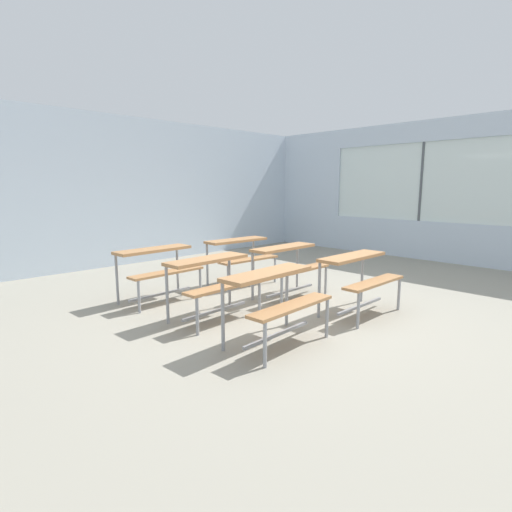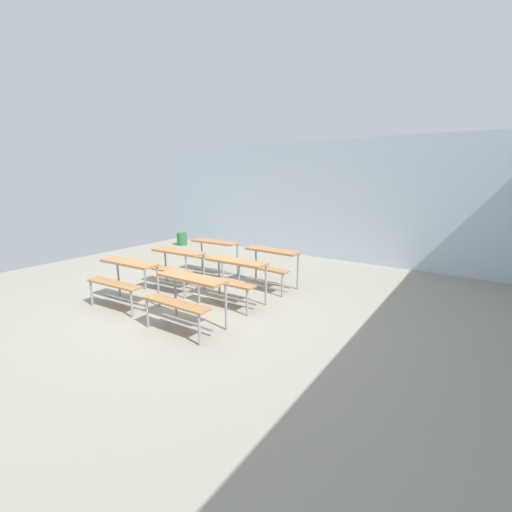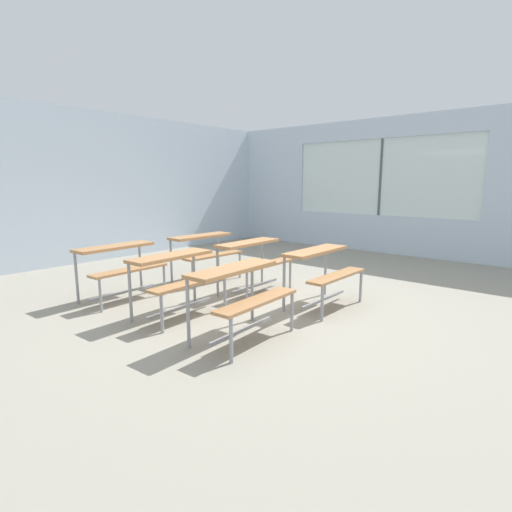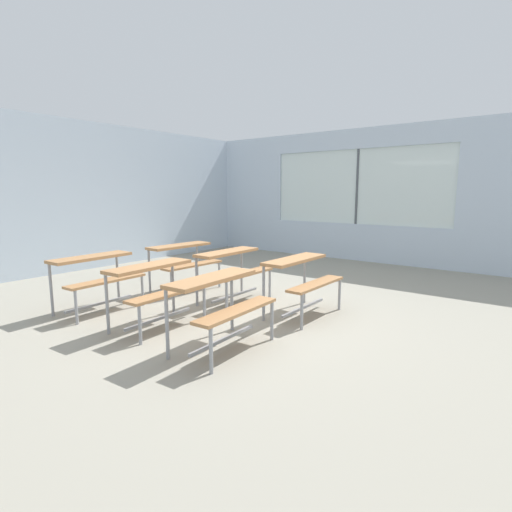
{
  "view_description": "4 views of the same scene",
  "coord_description": "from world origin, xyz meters",
  "px_view_note": "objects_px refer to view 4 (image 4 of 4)",
  "views": [
    {
      "loc": [
        -3.8,
        -3.3,
        1.6
      ],
      "look_at": [
        -0.17,
        0.41,
        0.7
      ],
      "focal_mm": 28.0,
      "sensor_mm": 36.0,
      "label": 1
    },
    {
      "loc": [
        3.97,
        -4.0,
        2.14
      ],
      "look_at": [
        0.52,
        1.14,
        0.7
      ],
      "focal_mm": 24.36,
      "sensor_mm": 36.0,
      "label": 2
    },
    {
      "loc": [
        -3.8,
        -3.3,
        1.6
      ],
      "look_at": [
        0.22,
        0.13,
        0.62
      ],
      "focal_mm": 28.0,
      "sensor_mm": 36.0,
      "label": 3
    },
    {
      "loc": [
        -3.8,
        -3.3,
        1.6
      ],
      "look_at": [
        0.79,
        0.22,
        0.66
      ],
      "focal_mm": 28.0,
      "sensor_mm": 36.0,
      "label": 4
    }
  ],
  "objects_px": {
    "desk_bench_r0c0": "(220,295)",
    "desk_bench_r1c0": "(156,280)",
    "desk_bench_r2c0": "(97,270)",
    "desk_bench_r2c1": "(184,256)",
    "desk_bench_r0c1": "(302,272)",
    "desk_bench_r1c1": "(233,264)"
  },
  "relations": [
    {
      "from": "desk_bench_r0c0",
      "to": "desk_bench_r1c0",
      "type": "bearing_deg",
      "value": 85.02
    },
    {
      "from": "desk_bench_r0c0",
      "to": "desk_bench_r2c0",
      "type": "xyz_separation_m",
      "value": [
        -0.03,
        2.22,
        0.0
      ]
    },
    {
      "from": "desk_bench_r0c1",
      "to": "desk_bench_r2c0",
      "type": "bearing_deg",
      "value": 123.27
    },
    {
      "from": "desk_bench_r0c0",
      "to": "desk_bench_r1c1",
      "type": "bearing_deg",
      "value": 33.77
    },
    {
      "from": "desk_bench_r1c1",
      "to": "desk_bench_r0c0",
      "type": "bearing_deg",
      "value": -144.13
    },
    {
      "from": "desk_bench_r2c0",
      "to": "desk_bench_r2c1",
      "type": "bearing_deg",
      "value": -5.11
    },
    {
      "from": "desk_bench_r1c1",
      "to": "desk_bench_r2c0",
      "type": "xyz_separation_m",
      "value": [
        -1.46,
        1.16,
        0.0
      ]
    },
    {
      "from": "desk_bench_r0c0",
      "to": "desk_bench_r0c1",
      "type": "height_order",
      "value": "same"
    },
    {
      "from": "desk_bench_r2c0",
      "to": "desk_bench_r2c1",
      "type": "relative_size",
      "value": 1.0
    },
    {
      "from": "desk_bench_r0c0",
      "to": "desk_bench_r0c1",
      "type": "bearing_deg",
      "value": -5.22
    },
    {
      "from": "desk_bench_r0c0",
      "to": "desk_bench_r1c0",
      "type": "height_order",
      "value": "same"
    },
    {
      "from": "desk_bench_r1c0",
      "to": "desk_bench_r0c0",
      "type": "bearing_deg",
      "value": -94.86
    },
    {
      "from": "desk_bench_r0c1",
      "to": "desk_bench_r2c0",
      "type": "relative_size",
      "value": 0.98
    },
    {
      "from": "desk_bench_r1c1",
      "to": "desk_bench_r2c0",
      "type": "height_order",
      "value": "same"
    },
    {
      "from": "desk_bench_r0c1",
      "to": "desk_bench_r1c1",
      "type": "height_order",
      "value": "same"
    },
    {
      "from": "desk_bench_r2c1",
      "to": "desk_bench_r1c1",
      "type": "bearing_deg",
      "value": -89.33
    },
    {
      "from": "desk_bench_r0c1",
      "to": "desk_bench_r1c0",
      "type": "relative_size",
      "value": 0.98
    },
    {
      "from": "desk_bench_r2c0",
      "to": "desk_bench_r1c0",
      "type": "bearing_deg",
      "value": -89.12
    },
    {
      "from": "desk_bench_r0c1",
      "to": "desk_bench_r2c0",
      "type": "distance_m",
      "value": 2.74
    },
    {
      "from": "desk_bench_r0c1",
      "to": "desk_bench_r2c1",
      "type": "relative_size",
      "value": 0.98
    },
    {
      "from": "desk_bench_r2c1",
      "to": "desk_bench_r2c0",
      "type": "bearing_deg",
      "value": -179.79
    },
    {
      "from": "desk_bench_r0c0",
      "to": "desk_bench_r2c0",
      "type": "height_order",
      "value": "same"
    }
  ]
}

